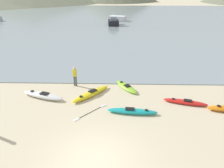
{
  "coord_description": "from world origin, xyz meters",
  "views": [
    {
      "loc": [
        1.08,
        -7.87,
        7.66
      ],
      "look_at": [
        0.66,
        7.59,
        0.5
      ],
      "focal_mm": 35.0,
      "sensor_mm": 36.0,
      "label": 1
    }
  ],
  "objects_px": {
    "kayak_on_sand_3": "(185,102)",
    "moored_boat_0": "(118,18)",
    "kayak_on_sand_4": "(132,111)",
    "person_near_waterline": "(75,75)",
    "loose_paddle": "(91,112)",
    "moored_boat_2": "(113,22)",
    "kayak_on_sand_0": "(43,95)",
    "kayak_on_sand_2": "(126,87)",
    "kayak_on_sand_1": "(91,94)"
  },
  "relations": [
    {
      "from": "kayak_on_sand_0",
      "to": "moored_boat_0",
      "type": "relative_size",
      "value": 0.85
    },
    {
      "from": "person_near_waterline",
      "to": "kayak_on_sand_3",
      "type": "bearing_deg",
      "value": -18.52
    },
    {
      "from": "moored_boat_2",
      "to": "loose_paddle",
      "type": "height_order",
      "value": "moored_boat_2"
    },
    {
      "from": "moored_boat_2",
      "to": "loose_paddle",
      "type": "xyz_separation_m",
      "value": [
        -0.79,
        -32.29,
        -0.63
      ]
    },
    {
      "from": "kayak_on_sand_0",
      "to": "kayak_on_sand_2",
      "type": "xyz_separation_m",
      "value": [
        6.18,
        1.71,
        -0.04
      ]
    },
    {
      "from": "kayak_on_sand_0",
      "to": "moored_boat_2",
      "type": "height_order",
      "value": "moored_boat_2"
    },
    {
      "from": "kayak_on_sand_0",
      "to": "moored_boat_2",
      "type": "distance_m",
      "value": 30.69
    },
    {
      "from": "kayak_on_sand_3",
      "to": "moored_boat_2",
      "type": "height_order",
      "value": "moored_boat_2"
    },
    {
      "from": "kayak_on_sand_4",
      "to": "person_near_waterline",
      "type": "bearing_deg",
      "value": 137.31
    },
    {
      "from": "person_near_waterline",
      "to": "kayak_on_sand_0",
      "type": "bearing_deg",
      "value": -133.76
    },
    {
      "from": "kayak_on_sand_2",
      "to": "kayak_on_sand_4",
      "type": "xyz_separation_m",
      "value": [
        0.26,
        -3.67,
        0.01
      ]
    },
    {
      "from": "kayak_on_sand_3",
      "to": "kayak_on_sand_1",
      "type": "bearing_deg",
      "value": 170.97
    },
    {
      "from": "kayak_on_sand_1",
      "to": "kayak_on_sand_3",
      "type": "relative_size",
      "value": 1.05
    },
    {
      "from": "kayak_on_sand_1",
      "to": "person_near_waterline",
      "type": "bearing_deg",
      "value": 131.3
    },
    {
      "from": "kayak_on_sand_2",
      "to": "moored_boat_2",
      "type": "relative_size",
      "value": 0.82
    },
    {
      "from": "kayak_on_sand_4",
      "to": "kayak_on_sand_2",
      "type": "bearing_deg",
      "value": 94.08
    },
    {
      "from": "kayak_on_sand_4",
      "to": "moored_boat_2",
      "type": "distance_m",
      "value": 32.37
    },
    {
      "from": "kayak_on_sand_1",
      "to": "kayak_on_sand_4",
      "type": "xyz_separation_m",
      "value": [
        2.94,
        -2.4,
        -0.0
      ]
    },
    {
      "from": "moored_boat_2",
      "to": "kayak_on_sand_1",
      "type": "bearing_deg",
      "value": -91.96
    },
    {
      "from": "kayak_on_sand_0",
      "to": "kayak_on_sand_1",
      "type": "relative_size",
      "value": 1.08
    },
    {
      "from": "kayak_on_sand_0",
      "to": "kayak_on_sand_4",
      "type": "bearing_deg",
      "value": -16.9
    },
    {
      "from": "kayak_on_sand_0",
      "to": "kayak_on_sand_2",
      "type": "distance_m",
      "value": 6.42
    },
    {
      "from": "kayak_on_sand_0",
      "to": "kayak_on_sand_4",
      "type": "xyz_separation_m",
      "value": [
        6.44,
        -1.96,
        -0.03
      ]
    },
    {
      "from": "kayak_on_sand_4",
      "to": "kayak_on_sand_3",
      "type": "bearing_deg",
      "value": 19.41
    },
    {
      "from": "kayak_on_sand_0",
      "to": "loose_paddle",
      "type": "xyz_separation_m",
      "value": [
        3.73,
        -1.94,
        -0.17
      ]
    },
    {
      "from": "person_near_waterline",
      "to": "moored_boat_0",
      "type": "bearing_deg",
      "value": 84.48
    },
    {
      "from": "kayak_on_sand_0",
      "to": "kayak_on_sand_1",
      "type": "xyz_separation_m",
      "value": [
        3.5,
        0.44,
        -0.03
      ]
    },
    {
      "from": "kayak_on_sand_4",
      "to": "person_near_waterline",
      "type": "distance_m",
      "value": 6.06
    },
    {
      "from": "moored_boat_0",
      "to": "loose_paddle",
      "type": "distance_m",
      "value": 38.17
    },
    {
      "from": "moored_boat_0",
      "to": "kayak_on_sand_4",
      "type": "bearing_deg",
      "value": -88.31
    },
    {
      "from": "kayak_on_sand_1",
      "to": "loose_paddle",
      "type": "height_order",
      "value": "kayak_on_sand_1"
    },
    {
      "from": "person_near_waterline",
      "to": "moored_boat_0",
      "type": "xyz_separation_m",
      "value": [
        3.29,
        34.07,
        -0.38
      ]
    },
    {
      "from": "kayak_on_sand_3",
      "to": "kayak_on_sand_4",
      "type": "distance_m",
      "value": 4.0
    },
    {
      "from": "person_near_waterline",
      "to": "moored_boat_0",
      "type": "distance_m",
      "value": 34.23
    },
    {
      "from": "kayak_on_sand_3",
      "to": "moored_boat_0",
      "type": "distance_m",
      "value": 37.14
    },
    {
      "from": "kayak_on_sand_1",
      "to": "moored_boat_2",
      "type": "relative_size",
      "value": 0.98
    },
    {
      "from": "loose_paddle",
      "to": "kayak_on_sand_1",
      "type": "bearing_deg",
      "value": 95.52
    },
    {
      "from": "kayak_on_sand_2",
      "to": "loose_paddle",
      "type": "xyz_separation_m",
      "value": [
        -2.45,
        -3.66,
        -0.12
      ]
    },
    {
      "from": "person_near_waterline",
      "to": "kayak_on_sand_2",
      "type": "bearing_deg",
      "value": -5.57
    },
    {
      "from": "kayak_on_sand_0",
      "to": "person_near_waterline",
      "type": "distance_m",
      "value": 3.03
    },
    {
      "from": "kayak_on_sand_0",
      "to": "kayak_on_sand_1",
      "type": "distance_m",
      "value": 3.53
    },
    {
      "from": "kayak_on_sand_2",
      "to": "kayak_on_sand_4",
      "type": "distance_m",
      "value": 3.68
    },
    {
      "from": "person_near_waterline",
      "to": "moored_boat_0",
      "type": "relative_size",
      "value": 0.4
    },
    {
      "from": "kayak_on_sand_1",
      "to": "moored_boat_0",
      "type": "bearing_deg",
      "value": 87.08
    },
    {
      "from": "kayak_on_sand_1",
      "to": "kayak_on_sand_3",
      "type": "height_order",
      "value": "kayak_on_sand_1"
    },
    {
      "from": "kayak_on_sand_4",
      "to": "kayak_on_sand_0",
      "type": "bearing_deg",
      "value": 163.1
    },
    {
      "from": "kayak_on_sand_3",
      "to": "moored_boat_2",
      "type": "xyz_separation_m",
      "value": [
        -5.69,
        30.98,
        0.51
      ]
    },
    {
      "from": "kayak_on_sand_2",
      "to": "moored_boat_2",
      "type": "height_order",
      "value": "moored_boat_2"
    },
    {
      "from": "kayak_on_sand_0",
      "to": "kayak_on_sand_3",
      "type": "height_order",
      "value": "kayak_on_sand_0"
    },
    {
      "from": "kayak_on_sand_0",
      "to": "kayak_on_sand_2",
      "type": "height_order",
      "value": "kayak_on_sand_0"
    }
  ]
}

